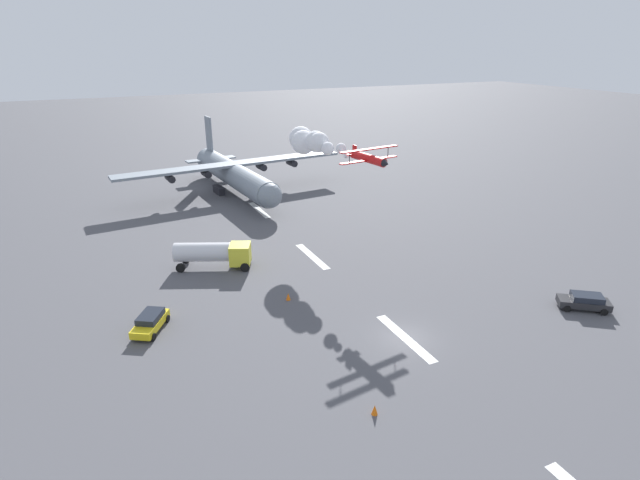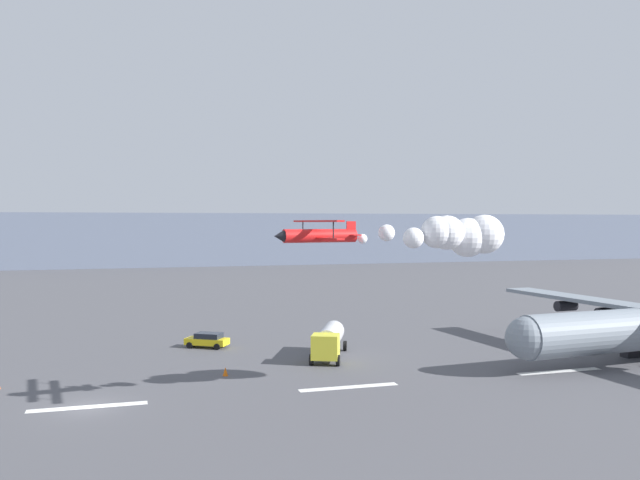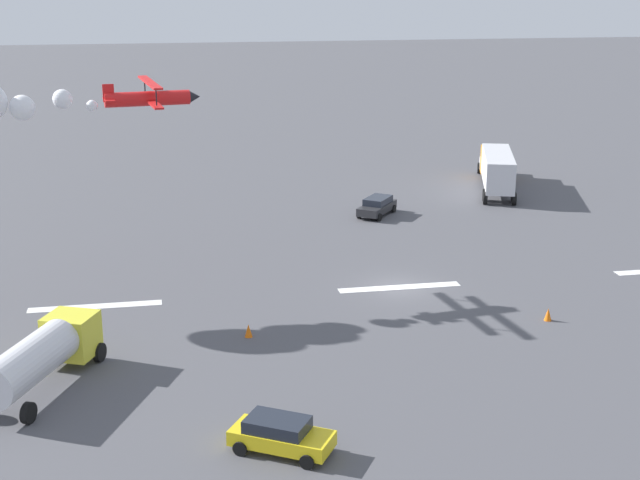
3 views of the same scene
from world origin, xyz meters
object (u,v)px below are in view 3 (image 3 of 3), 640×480
Objects in this scene: traffic_cone_near at (548,314)px; fuel_tanker_truck at (42,355)px; semi_truck_orange at (497,167)px; followme_car_yellow at (377,206)px; airport_staff_sedan at (280,434)px; traffic_cone_far at (249,331)px.

fuel_tanker_truck is at bearing 7.82° from traffic_cone_near.
semi_truck_orange is 3.03× the size of followme_car_yellow.
semi_truck_orange is 33.72m from traffic_cone_near.
fuel_tanker_truck is at bearing 44.18° from semi_truck_orange.
traffic_cone_far is (-0.04, -12.86, -0.44)m from airport_staff_sedan.
followme_car_yellow is 6.27× the size of traffic_cone_near.
fuel_tanker_truck is 28.28m from traffic_cone_near.
fuel_tanker_truck is 1.85× the size of airport_staff_sedan.
followme_car_yellow reaches higher than traffic_cone_near.
semi_truck_orange reaches higher than followme_car_yellow.
traffic_cone_near and traffic_cone_far have the same top height.
traffic_cone_far is (-10.51, -4.58, -1.36)m from fuel_tanker_truck.
fuel_tanker_truck is (37.26, 36.22, -0.39)m from semi_truck_orange.
traffic_cone_near is (-27.99, -3.84, -1.36)m from fuel_tanker_truck.
traffic_cone_near is at bearing 74.01° from semi_truck_orange.
semi_truck_orange is 3.08× the size of airport_staff_sedan.
airport_staff_sedan is at bearing 141.67° from fuel_tanker_truck.
fuel_tanker_truck is at bearing 50.43° from followme_car_yellow.
airport_staff_sedan is (-10.48, 8.28, -0.92)m from fuel_tanker_truck.
traffic_cone_near is at bearing 98.99° from followme_car_yellow.
fuel_tanker_truck is at bearing -38.33° from airport_staff_sedan.
fuel_tanker_truck is 1.82× the size of followme_car_yellow.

